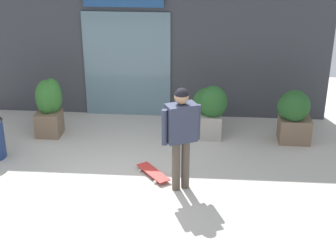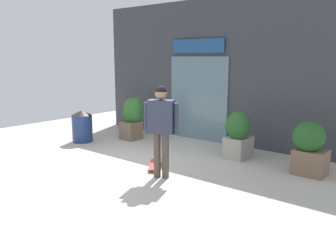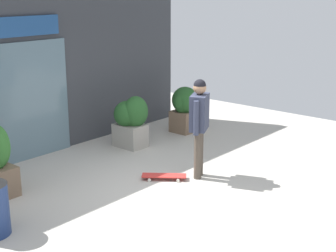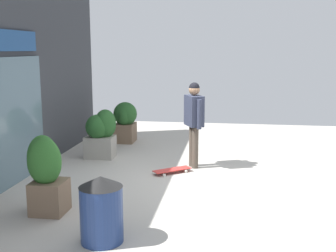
# 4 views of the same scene
# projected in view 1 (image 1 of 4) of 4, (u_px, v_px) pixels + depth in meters

# --- Properties ---
(ground_plane) EXTENTS (12.00, 12.00, 0.00)m
(ground_plane) POSITION_uv_depth(u_px,v_px,m) (126.00, 189.00, 8.25)
(ground_plane) COLOR #B2ADA3
(building_facade) EXTENTS (7.45, 0.31, 3.66)m
(building_facade) POSITION_uv_depth(u_px,v_px,m) (147.00, 30.00, 10.48)
(building_facade) COLOR #383A3F
(building_facade) RESTS_ON ground_plane
(skateboarder) EXTENTS (0.58, 0.44, 1.70)m
(skateboarder) POSITION_uv_depth(u_px,v_px,m) (181.00, 129.00, 7.84)
(skateboarder) COLOR #4C4238
(skateboarder) RESTS_ON ground_plane
(skateboard) EXTENTS (0.63, 0.73, 0.08)m
(skateboard) POSITION_uv_depth(u_px,v_px,m) (153.00, 172.00, 8.61)
(skateboard) COLOR red
(skateboard) RESTS_ON ground_plane
(planter_box_left) EXTENTS (0.65, 0.66, 1.06)m
(planter_box_left) POSITION_uv_depth(u_px,v_px,m) (210.00, 108.00, 9.87)
(planter_box_left) COLOR gray
(planter_box_left) RESTS_ON ground_plane
(planter_box_right) EXTENTS (0.50, 0.57, 1.13)m
(planter_box_right) POSITION_uv_depth(u_px,v_px,m) (49.00, 104.00, 9.94)
(planter_box_right) COLOR brown
(planter_box_right) RESTS_ON ground_plane
(planter_box_mid) EXTENTS (0.66, 0.59, 1.03)m
(planter_box_mid) POSITION_uv_depth(u_px,v_px,m) (294.00, 113.00, 9.64)
(planter_box_mid) COLOR brown
(planter_box_mid) RESTS_ON ground_plane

